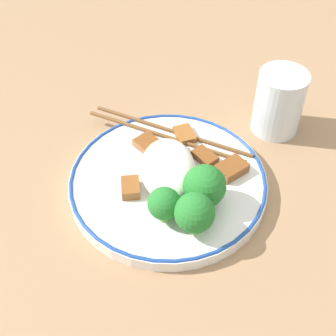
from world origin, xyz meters
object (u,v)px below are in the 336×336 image
object	(u,v)px
broccoli_back_right	(204,186)
chopsticks	(170,133)
broccoli_back_left	(164,204)
broccoli_back_center	(194,213)
plate	(168,182)
drinking_glass	(279,102)

from	to	relation	value
broccoli_back_right	chopsticks	bearing A→B (deg)	-165.28
broccoli_back_left	broccoli_back_center	bearing A→B (deg)	62.05
broccoli_back_right	chopsticks	distance (m)	0.14
plate	broccoli_back_right	bearing A→B (deg)	43.65
plate	chopsticks	distance (m)	0.09
broccoli_back_right	chopsticks	xyz separation A→B (m)	(-0.13, -0.03, -0.03)
plate	drinking_glass	xyz separation A→B (m)	(-0.11, 0.17, 0.04)
plate	drinking_glass	distance (m)	0.21
broccoli_back_right	broccoli_back_left	bearing A→B (deg)	-67.03
broccoli_back_center	chopsticks	bearing A→B (deg)	-173.99
chopsticks	drinking_glass	bearing A→B (deg)	99.34
plate	chopsticks	size ratio (longest dim) A/B	1.17
broccoli_back_left	broccoli_back_center	size ratio (longest dim) A/B	0.88
chopsticks	drinking_glass	xyz separation A→B (m)	(-0.03, 0.16, 0.03)
broccoli_back_right	drinking_glass	size ratio (longest dim) A/B	0.60
broccoli_back_left	chopsticks	size ratio (longest dim) A/B	0.21
broccoli_back_left	broccoli_back_center	world-z (taller)	broccoli_back_center
plate	chopsticks	xyz separation A→B (m)	(-0.09, 0.01, 0.01)
broccoli_back_left	broccoli_back_right	bearing A→B (deg)	112.97
plate	chopsticks	world-z (taller)	chopsticks
plate	broccoli_back_left	xyz separation A→B (m)	(0.07, -0.01, 0.03)
broccoli_back_right	drinking_glass	xyz separation A→B (m)	(-0.16, 0.13, -0.00)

